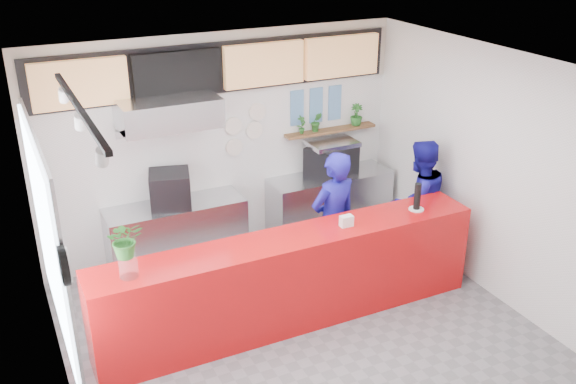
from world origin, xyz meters
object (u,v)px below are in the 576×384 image
object	(u,v)px
pepper_mill	(417,196)
staff_center	(333,222)
panini_oven	(170,189)
espresso_machine	(332,161)
service_counter	(292,280)
staff_right	(418,202)

from	to	relation	value
pepper_mill	staff_center	bearing A→B (deg)	149.04
panini_oven	staff_center	distance (m)	2.12
panini_oven	espresso_machine	world-z (taller)	panini_oven
panini_oven	espresso_machine	bearing A→B (deg)	15.06
service_counter	pepper_mill	distance (m)	1.80
service_counter	pepper_mill	xyz separation A→B (m)	(1.65, -0.02, 0.73)
panini_oven	pepper_mill	bearing A→B (deg)	-21.13
panini_oven	pepper_mill	size ratio (longest dim) A/B	1.56
panini_oven	staff_right	distance (m)	3.23
panini_oven	staff_center	bearing A→B (deg)	-23.57
panini_oven	staff_center	xyz separation A→B (m)	(1.65, -1.32, -0.23)
espresso_machine	staff_center	world-z (taller)	staff_center
espresso_machine	service_counter	bearing A→B (deg)	-154.71
espresso_machine	staff_center	xyz separation A→B (m)	(-0.71, -1.32, -0.22)
panini_oven	pepper_mill	xyz separation A→B (m)	(2.49, -1.82, 0.15)
service_counter	pepper_mill	bearing A→B (deg)	-0.79
staff_center	staff_right	xyz separation A→B (m)	(1.33, 0.08, -0.04)
staff_center	service_counter	bearing A→B (deg)	21.49
panini_oven	espresso_machine	xyz separation A→B (m)	(2.36, 0.00, -0.00)
staff_right	pepper_mill	bearing A→B (deg)	47.49
staff_center	pepper_mill	distance (m)	1.05
panini_oven	service_counter	bearing A→B (deg)	-49.84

